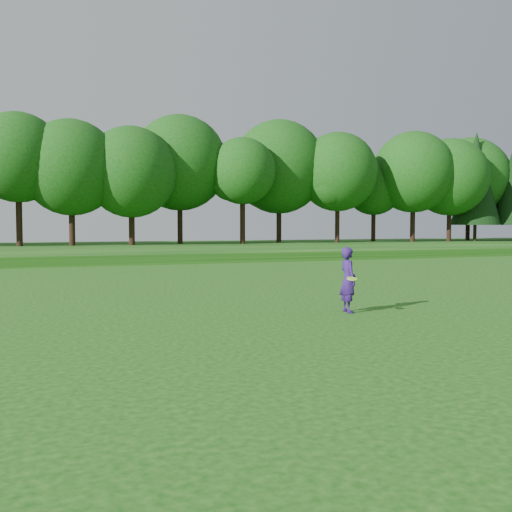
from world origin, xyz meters
name	(u,v)px	position (x,y,z in m)	size (l,w,h in m)	color
ground	(270,311)	(0.00, 0.00, 0.00)	(140.00, 140.00, 0.00)	#12470D
berm	(109,250)	(0.00, 34.00, 0.30)	(130.00, 30.00, 0.60)	#12470D
walking_path	(139,264)	(0.00, 20.00, 0.02)	(130.00, 1.60, 0.04)	gray
treeline	(102,160)	(0.00, 38.00, 8.10)	(104.00, 7.00, 15.00)	#10440F
woman	(348,280)	(1.77, -1.01, 0.85)	(0.55, 0.98, 1.71)	navy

